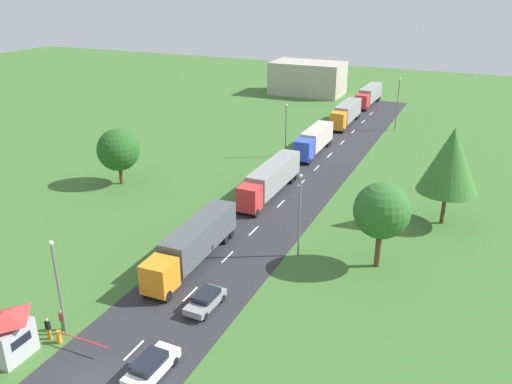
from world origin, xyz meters
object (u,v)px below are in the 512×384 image
at_px(person_third, 48,328).
at_px(tree_birch, 382,211).
at_px(guard_booth, 8,334).
at_px(truck_third, 314,140).
at_px(tree_maple, 118,150).
at_px(truck_fourth, 346,113).
at_px(person_second, 30,328).
at_px(barrier_gate, 67,338).
at_px(lamppost_third, 286,128).
at_px(lamppost_second, 299,212).
at_px(tree_oak, 451,160).
at_px(car_lead, 151,366).
at_px(truck_lead, 194,242).
at_px(truck_fifth, 369,95).
at_px(truck_second, 271,178).
at_px(distant_building, 308,78).
at_px(car_second, 206,300).
at_px(lamppost_lead, 58,284).
at_px(lamppost_fourth, 398,102).
at_px(person_lead, 62,320).

height_order(person_third, tree_birch, tree_birch).
bearing_deg(guard_booth, truck_third, 84.54).
relative_size(person_third, tree_maple, 0.25).
distance_m(truck_fourth, guard_booth, 72.03).
xyz_separation_m(person_second, tree_birch, (21.50, 21.16, 4.80)).
bearing_deg(person_third, barrier_gate, -1.08).
xyz_separation_m(truck_third, lamppost_third, (-3.41, -3.30, 2.36)).
height_order(lamppost_second, tree_maple, lamppost_second).
relative_size(truck_fourth, tree_oak, 1.18).
bearing_deg(tree_maple, car_lead, -49.55).
xyz_separation_m(truck_lead, truck_fifth, (0.11, 72.52, 0.01)).
bearing_deg(truck_second, barrier_gate, -94.46).
distance_m(lamppost_third, distant_building, 46.32).
bearing_deg(car_second, car_lead, -86.54).
height_order(truck_second, barrier_gate, truck_second).
bearing_deg(guard_booth, lamppost_lead, 63.84).
bearing_deg(tree_oak, truck_third, 139.19).
height_order(truck_fourth, person_third, truck_fourth).
relative_size(person_second, tree_maple, 0.23).
height_order(truck_fifth, guard_booth, truck_fifth).
xyz_separation_m(barrier_gate, lamppost_lead, (-1.12, 1.00, 3.77)).
bearing_deg(tree_oak, tree_birch, -110.59).
height_order(truck_third, car_lead, truck_third).
relative_size(truck_fourth, lamppost_fourth, 1.38).
xyz_separation_m(person_second, lamppost_fourth, (14.45, 69.53, 4.24)).
height_order(lamppost_second, tree_oak, tree_oak).
height_order(truck_fifth, tree_maple, tree_maple).
xyz_separation_m(car_second, tree_birch, (11.33, 12.50, 4.89)).
distance_m(truck_lead, lamppost_fourth, 55.58).
bearing_deg(barrier_gate, lamppost_third, 91.39).
distance_m(person_lead, person_second, 2.30).
xyz_separation_m(car_lead, person_lead, (-9.12, 1.47, 0.08)).
height_order(person_second, distant_building, distant_building).
relative_size(truck_fourth, lamppost_second, 1.50).
height_order(truck_fourth, lamppost_lead, lamppost_lead).
xyz_separation_m(car_lead, person_second, (-10.69, -0.20, 0.00)).
relative_size(truck_lead, lamppost_second, 1.66).
bearing_deg(truck_lead, guard_booth, -107.23).
xyz_separation_m(truck_lead, tree_oak, (20.51, 18.62, 5.15)).
relative_size(person_lead, distant_building, 0.11).
distance_m(truck_lead, truck_fifth, 72.52).
bearing_deg(car_second, truck_lead, 127.11).
bearing_deg(person_third, truck_second, 82.43).
bearing_deg(person_third, tree_maple, 117.94).
xyz_separation_m(truck_second, tree_maple, (-19.34, -4.49, 2.42)).
distance_m(person_third, tree_oak, 41.65).
bearing_deg(person_lead, lamppost_third, 89.44).
distance_m(car_lead, tree_maple, 37.62).
bearing_deg(truck_fifth, person_second, -93.73).
height_order(car_lead, lamppost_second, lamppost_second).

